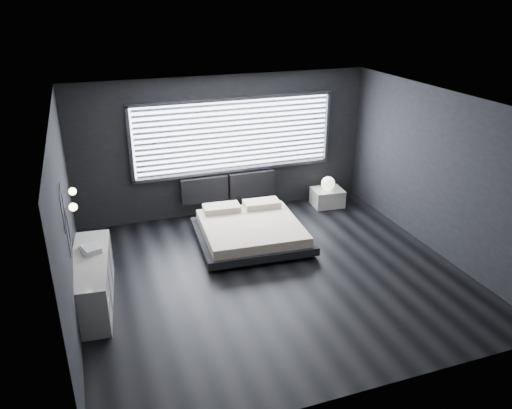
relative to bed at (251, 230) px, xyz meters
name	(u,v)px	position (x,y,z in m)	size (l,w,h in m)	color
room	(275,195)	(-0.03, -1.23, 1.17)	(6.04, 6.00, 2.80)	black
window	(235,136)	(0.17, 1.47, 1.38)	(4.14, 0.09, 1.52)	white
headboard	(228,187)	(0.00, 1.41, 0.34)	(1.96, 0.16, 0.52)	black
sconce_near	(73,207)	(-2.91, -1.18, 1.37)	(0.18, 0.11, 0.11)	silver
sconce_far	(72,191)	(-2.91, -0.58, 1.37)	(0.18, 0.11, 0.11)	silver
wall_art_upper	(63,208)	(-3.00, -1.78, 1.62)	(0.01, 0.48, 0.48)	#47474C
wall_art_lower	(68,234)	(-3.00, -1.53, 1.15)	(0.01, 0.48, 0.48)	#47474C
bed	(251,230)	(0.00, 0.00, 0.00)	(2.06, 1.98, 0.50)	black
nightstand	(327,197)	(2.10, 1.05, -0.05)	(0.63, 0.53, 0.37)	beige
orb_lamp	(328,183)	(2.09, 1.03, 0.28)	(0.29, 0.29, 0.29)	white
dresser	(93,281)	(-2.80, -1.07, 0.13)	(0.69, 1.88, 0.74)	beige
book_stack	(90,249)	(-2.78, -0.83, 0.54)	(0.34, 0.40, 0.07)	white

